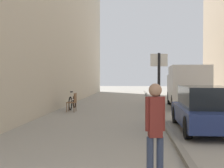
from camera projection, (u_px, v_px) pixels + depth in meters
ground_plane at (125, 113)px, 14.46m from camera, size 80.00×80.00×0.00m
kerb_strip at (157, 112)px, 14.33m from camera, size 0.16×40.00×0.12m
pedestrian_main_foreground at (155, 126)px, 4.87m from camera, size 0.33×0.22×1.66m
delivery_van at (187, 85)px, 16.97m from camera, size 2.22×5.17×2.36m
parked_car at (206, 109)px, 9.74m from camera, size 1.89×4.22×1.45m
street_sign_post at (159, 83)px, 10.41m from camera, size 0.60×0.10×2.60m
bicycle_leaning at (72, 102)px, 16.04m from camera, size 0.10×1.77×0.98m
cafe_chair_near_window at (73, 101)px, 14.79m from camera, size 0.46×0.46×0.94m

